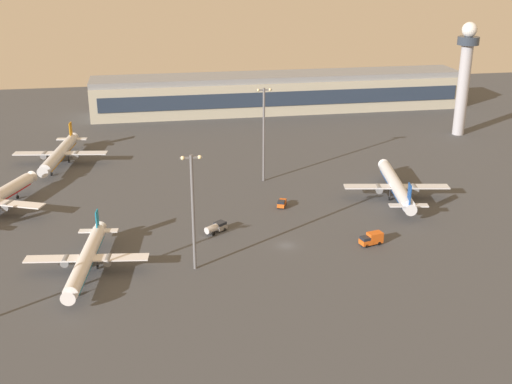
{
  "coord_description": "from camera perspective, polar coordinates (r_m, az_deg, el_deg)",
  "views": [
    {
      "loc": [
        -31.81,
        -137.41,
        66.98
      ],
      "look_at": [
        -2.6,
        27.11,
        4.0
      ],
      "focal_mm": 44.97,
      "sensor_mm": 36.0,
      "label": 1
    }
  ],
  "objects": [
    {
      "name": "airplane_terminal_side",
      "position": [
        223.4,
        -17.04,
        3.31
      ],
      "size": [
        31.07,
        39.76,
        10.22
      ],
      "rotation": [
        0.0,
        0.0,
        2.99
      ],
      "color": "silver",
      "rests_on": "ground"
    },
    {
      "name": "fuel_truck",
      "position": [
        162.94,
        -3.56,
        -3.14
      ],
      "size": [
        6.26,
        5.53,
        2.35
      ],
      "rotation": [
        0.0,
        0.0,
        5.38
      ],
      "color": "gray",
      "rests_on": "ground"
    },
    {
      "name": "control_tower",
      "position": [
        257.84,
        18.08,
        10.17
      ],
      "size": [
        8.0,
        8.0,
        42.65
      ],
      "color": "#A8A8B2",
      "rests_on": "ground"
    },
    {
      "name": "ground_plane",
      "position": [
        156.14,
        2.69,
        -4.77
      ],
      "size": [
        416.0,
        416.0,
        0.0
      ],
      "primitive_type": "plane",
      "color": "#424449"
    },
    {
      "name": "apron_light_east",
      "position": [
        194.47,
        0.7,
        5.58
      ],
      "size": [
        4.8,
        0.9,
        29.07
      ],
      "color": "slate",
      "rests_on": "ground"
    },
    {
      "name": "airplane_mid_apron",
      "position": [
        146.87,
        -14.85,
        -5.74
      ],
      "size": [
        27.42,
        35.12,
        9.01
      ],
      "rotation": [
        0.0,
        0.0,
        3.01
      ],
      "color": "white",
      "rests_on": "ground"
    },
    {
      "name": "terminal_building",
      "position": [
        287.9,
        2.07,
        8.84
      ],
      "size": [
        163.18,
        22.4,
        16.4
      ],
      "color": "#B2AD99",
      "rests_on": "ground"
    },
    {
      "name": "catering_truck",
      "position": [
        158.29,
        10.25,
        -4.11
      ],
      "size": [
        6.04,
        3.59,
        3.05
      ],
      "rotation": [
        0.0,
        0.0,
        1.8
      ],
      "color": "#D85919",
      "rests_on": "ground"
    },
    {
      "name": "cargo_loader",
      "position": [
        178.45,
        2.31,
        -1.0
      ],
      "size": [
        3.41,
        4.58,
        2.25
      ],
      "rotation": [
        0.0,
        0.0,
        2.74
      ],
      "color": "#D85919",
      "rests_on": "ground"
    },
    {
      "name": "apron_light_central",
      "position": [
        139.54,
        -5.64,
        -1.22
      ],
      "size": [
        4.8,
        0.9,
        26.77
      ],
      "color": "slate",
      "rests_on": "ground"
    },
    {
      "name": "airplane_taxiway_distant",
      "position": [
        188.46,
        12.36,
        0.55
      ],
      "size": [
        30.18,
        38.58,
        9.93
      ],
      "rotation": [
        0.0,
        0.0,
        -0.18
      ],
      "color": "silver",
      "rests_on": "ground"
    }
  ]
}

